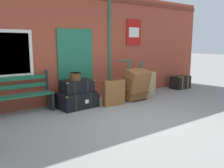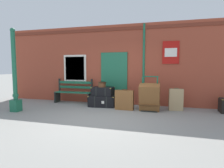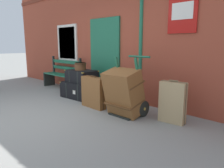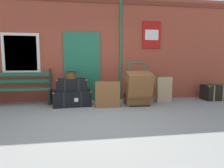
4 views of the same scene
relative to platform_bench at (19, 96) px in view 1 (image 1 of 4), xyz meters
The scene contains 11 objects.
ground_plane 2.92m from the platform_bench, 48.37° to the right, with size 60.00×60.00×0.00m, color gray.
brick_facade 2.27m from the platform_bench, 12.91° to the left, with size 10.40×0.35×3.20m.
platform_bench is the anchor object (origin of this frame).
steamer_trunk_base 1.45m from the platform_bench, 13.45° to the right, with size 1.06×0.72×0.43m.
steamer_trunk_middle 1.44m from the platform_bench, 12.44° to the right, with size 0.81×0.56×0.33m.
round_hatbox 1.47m from the platform_bench, 13.12° to the right, with size 0.31×0.31×0.20m.
porters_trolley 3.24m from the platform_bench, ahead, with size 0.71×0.65×1.19m.
large_brown_trunk 3.27m from the platform_bench, 11.57° to the right, with size 0.70×0.64×0.96m.
suitcase_slate 4.10m from the platform_bench, ahead, with size 0.49×0.23×0.80m.
suitcase_tan 2.44m from the platform_bench, 16.75° to the right, with size 0.67×0.20×0.74m.
corner_trunk 5.82m from the platform_bench, ahead, with size 0.69×0.49×0.49m.
Camera 1 is at (-3.41, -3.72, 1.72)m, focal length 38.23 mm.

